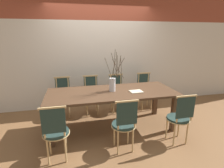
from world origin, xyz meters
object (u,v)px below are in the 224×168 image
(dining_table, at_px, (112,96))
(book_stack, at_px, (136,91))
(chair_far_center, at_px, (117,91))
(vase_centerpiece, at_px, (113,83))
(chair_near_center, at_px, (180,116))

(dining_table, relative_size, book_stack, 9.81)
(dining_table, xyz_separation_m, chair_far_center, (0.30, 0.77, -0.17))
(dining_table, distance_m, chair_far_center, 0.84)
(vase_centerpiece, distance_m, book_stack, 0.48)
(chair_far_center, distance_m, book_stack, 0.95)
(dining_table, relative_size, chair_near_center, 2.72)
(dining_table, bearing_deg, chair_far_center, 69.02)
(dining_table, height_order, chair_far_center, chair_far_center)
(chair_far_center, height_order, vase_centerpiece, vase_centerpiece)
(chair_near_center, xyz_separation_m, book_stack, (-0.54, 0.65, 0.27))
(dining_table, xyz_separation_m, chair_near_center, (0.99, -0.77, -0.17))
(chair_near_center, xyz_separation_m, vase_centerpiece, (-0.97, 0.80, 0.42))
(dining_table, bearing_deg, book_stack, -15.39)
(chair_far_center, relative_size, vase_centerpiece, 1.13)
(chair_far_center, xyz_separation_m, book_stack, (0.15, -0.89, 0.27))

